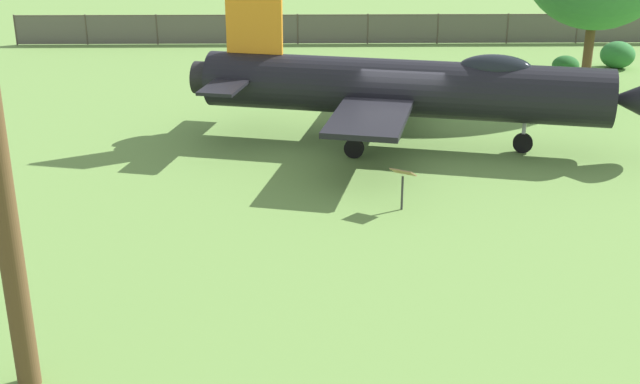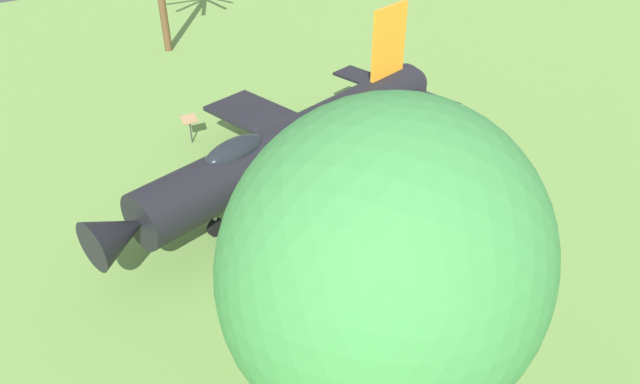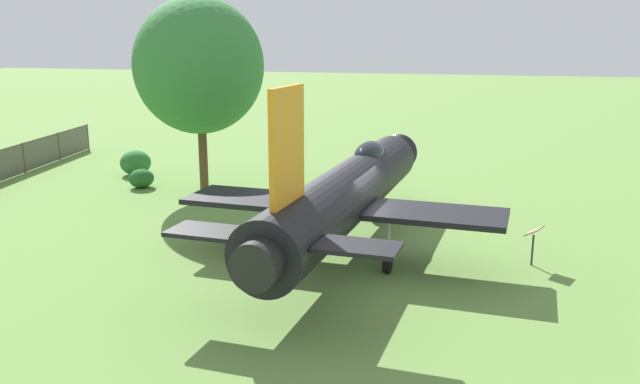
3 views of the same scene
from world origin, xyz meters
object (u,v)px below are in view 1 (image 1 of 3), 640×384
at_px(shrub_near_fence, 618,55).
at_px(display_jet, 415,87).
at_px(info_plaque, 403,178).
at_px(shrub_by_tree, 566,65).

bearing_deg(shrub_near_fence, display_jet, -32.96).
distance_m(display_jet, info_plaque, 5.44).
bearing_deg(shrub_near_fence, shrub_by_tree, -53.67).
height_order(display_jet, info_plaque, display_jet).
xyz_separation_m(shrub_near_fence, shrub_by_tree, (1.72, -2.34, -0.17)).
bearing_deg(display_jet, info_plaque, -87.03).
relative_size(shrub_by_tree, info_plaque, 0.98).
bearing_deg(shrub_by_tree, display_jet, -28.07).
xyz_separation_m(display_jet, shrub_by_tree, (-10.64, 5.67, -1.46)).
distance_m(shrub_by_tree, info_plaque, 16.95).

